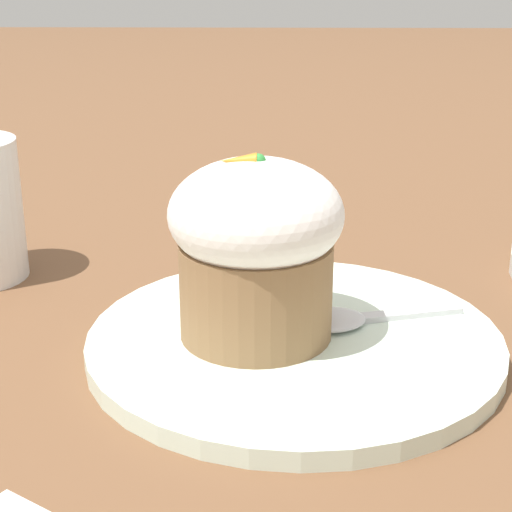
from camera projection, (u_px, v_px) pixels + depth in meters
name	position (u px, v px, depth m)	size (l,w,h in m)	color
ground_plane	(294.00, 352.00, 0.55)	(4.00, 4.00, 0.00)	brown
dessert_plate	(294.00, 343.00, 0.54)	(0.26, 0.26, 0.01)	silver
carrot_cake	(256.00, 245.00, 0.52)	(0.11, 0.11, 0.12)	olive
spoon	(346.00, 318.00, 0.56)	(0.12, 0.05, 0.01)	silver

